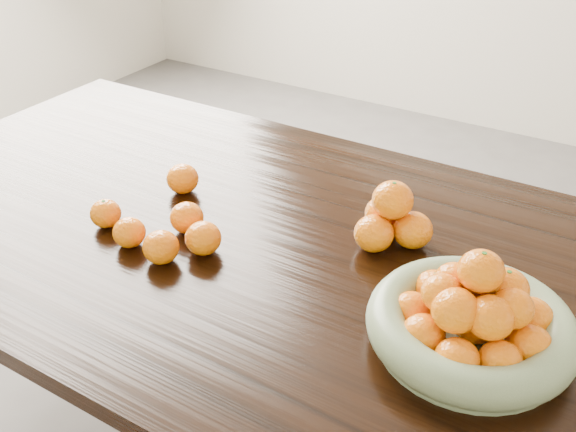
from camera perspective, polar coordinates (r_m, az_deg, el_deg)
The scene contains 9 objects.
dining_table at distance 1.36m, azimuth -0.87°, elevation -5.27°, with size 2.00×1.00×0.75m.
fruit_bowl at distance 1.08m, azimuth 16.10°, elevation -8.88°, with size 0.34×0.34×0.18m.
orange_pyramid at distance 1.29m, azimuth 9.13°, elevation -0.25°, with size 0.15×0.16×0.13m.
loose_orange_0 at distance 1.39m, azimuth -15.90°, elevation 0.22°, with size 0.06×0.06×0.06m, color orange.
loose_orange_1 at distance 1.31m, azimuth -13.93°, elevation -1.43°, with size 0.07×0.07×0.06m, color orange.
loose_orange_2 at distance 1.25m, azimuth -11.22°, elevation -2.74°, with size 0.07×0.07×0.07m, color orange.
loose_orange_3 at distance 1.48m, azimuth -9.36°, elevation 3.29°, with size 0.07×0.07×0.07m, color orange.
loose_orange_4 at distance 1.26m, azimuth -7.55°, elevation -1.97°, with size 0.07×0.07×0.07m, color orange.
loose_orange_5 at distance 1.33m, azimuth -8.99°, elevation -0.14°, with size 0.07×0.07×0.06m, color orange.
Camera 1 is at (0.58, -0.91, 1.48)m, focal length 40.00 mm.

